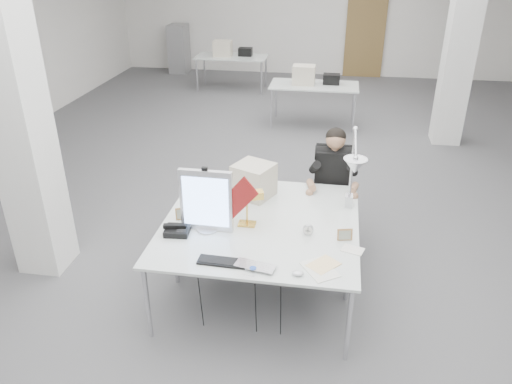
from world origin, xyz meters
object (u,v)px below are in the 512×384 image
architect_lamp (352,177)px  bankers_lamp (247,207)px  desk_main (253,249)px  monitor (206,201)px  seated_person (334,167)px  laptop (253,270)px  beige_monitor (254,180)px  office_chair (331,200)px  desk_phone (177,231)px

architect_lamp → bankers_lamp: bearing=172.7°
desk_main → architect_lamp: architect_lamp is taller
desk_main → architect_lamp: (0.81, 0.64, 0.44)m
monitor → architect_lamp: bearing=18.8°
seated_person → laptop: (-0.58, -1.82, -0.13)m
desk_main → seated_person: 1.63m
laptop → beige_monitor: beige_monitor is taller
desk_main → office_chair: (0.64, 1.54, -0.27)m
laptop → bankers_lamp: bearing=115.7°
desk_main → bankers_lamp: 0.44m
seated_person → architect_lamp: bearing=-79.3°
beige_monitor → laptop: bearing=-56.8°
laptop → architect_lamp: bearing=64.4°
office_chair → seated_person: (0.00, -0.05, 0.43)m
architect_lamp → desk_main: bearing=-165.0°
office_chair → seated_person: seated_person is taller
office_chair → bankers_lamp: bearing=-123.4°
architect_lamp → monitor: bearing=174.5°
monitor → architect_lamp: size_ratio=0.68×
seated_person → laptop: size_ratio=2.93×
desk_main → bankers_lamp: bearing=107.3°
desk_main → seated_person: (0.64, 1.49, 0.16)m
monitor → desk_phone: size_ratio=2.72×
desk_main → laptop: bearing=-80.1°
desk_main → seated_person: size_ratio=1.87×
laptop → architect_lamp: 1.30m
seated_person → desk_phone: 1.92m
laptop → architect_lamp: (0.75, 0.98, 0.42)m
seated_person → desk_main: bearing=-113.7°
bankers_lamp → seated_person: bearing=35.3°
office_chair → architect_lamp: (0.17, -0.90, 0.72)m
office_chair → beige_monitor: (-0.79, -0.57, 0.46)m
beige_monitor → monitor: bearing=-88.2°
beige_monitor → desk_phone: bearing=-99.1°
seated_person → bankers_lamp: seated_person is taller
seated_person → beige_monitor: seated_person is taller
desk_phone → architect_lamp: architect_lamp is taller
desk_main → beige_monitor: bearing=99.1°
laptop → desk_phone: bearing=161.1°
desk_main → monitor: monitor is taller
office_chair → architect_lamp: architect_lamp is taller
bankers_lamp → desk_phone: (-0.59, -0.25, -0.15)m
architect_lamp → desk_phone: bearing=175.5°
architect_lamp → office_chair: bearing=77.0°
laptop → bankers_lamp: bankers_lamp is taller
office_chair → bankers_lamp: bankers_lamp is taller
monitor → beige_monitor: monitor is taller
desk_main → beige_monitor: size_ratio=4.98×
desk_phone → bankers_lamp: bearing=18.7°
office_chair → beige_monitor: bearing=-144.8°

